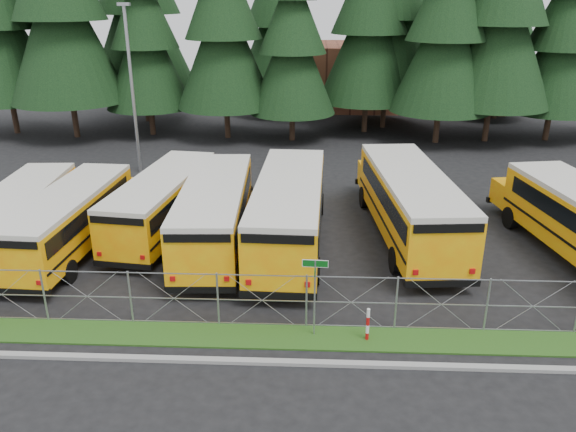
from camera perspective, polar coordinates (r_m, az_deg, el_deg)
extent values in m
plane|color=black|center=(20.48, 4.73, -9.70)|extent=(120.00, 120.00, 0.00)
cube|color=gray|center=(17.87, 5.07, -14.72)|extent=(50.00, 0.25, 0.12)
cube|color=#1F4714|center=(19.03, 4.90, -12.29)|extent=(50.00, 1.40, 0.06)
cube|color=brown|center=(58.38, 9.56, 13.91)|extent=(22.00, 10.00, 6.00)
cylinder|color=#989BA1|center=(18.45, 2.72, -8.41)|extent=(0.06, 0.06, 2.80)
cube|color=#0C5515|center=(17.84, 2.79, -4.85)|extent=(0.80, 0.07, 0.22)
cube|color=white|center=(17.84, 2.79, -4.85)|extent=(0.84, 0.06, 0.26)
cube|color=#0C5515|center=(17.95, 2.78, -5.53)|extent=(0.06, 0.55, 0.18)
cylinder|color=#B20C0C|center=(18.77, 8.09, -10.90)|extent=(0.11, 0.11, 1.20)
cylinder|color=#989BA1|center=(36.21, -15.50, 11.98)|extent=(0.20, 0.20, 10.00)
cube|color=#989BA1|center=(35.77, -16.36, 19.96)|extent=(0.70, 0.35, 0.18)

